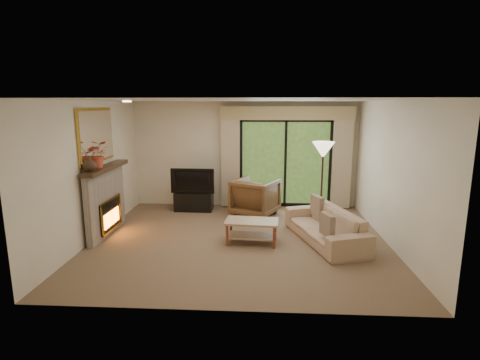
# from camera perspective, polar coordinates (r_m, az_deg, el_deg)

# --- Properties ---
(floor) EXTENTS (5.50, 5.50, 0.00)m
(floor) POSITION_cam_1_polar(r_m,az_deg,el_deg) (7.20, -0.14, -9.09)
(floor) COLOR brown
(floor) RESTS_ON ground
(ceiling) EXTENTS (5.50, 5.50, 0.00)m
(ceiling) POSITION_cam_1_polar(r_m,az_deg,el_deg) (6.74, -0.15, 12.08)
(ceiling) COLOR silver
(ceiling) RESTS_ON ground
(wall_back) EXTENTS (5.00, 0.00, 5.00)m
(wall_back) POSITION_cam_1_polar(r_m,az_deg,el_deg) (9.32, 0.77, 3.90)
(wall_back) COLOR beige
(wall_back) RESTS_ON ground
(wall_front) EXTENTS (5.00, 0.00, 5.00)m
(wall_front) POSITION_cam_1_polar(r_m,az_deg,el_deg) (4.42, -2.06, -4.67)
(wall_front) COLOR beige
(wall_front) RESTS_ON ground
(wall_left) EXTENTS (0.00, 5.00, 5.00)m
(wall_left) POSITION_cam_1_polar(r_m,az_deg,el_deg) (7.53, -21.54, 1.27)
(wall_left) COLOR beige
(wall_left) RESTS_ON ground
(wall_right) EXTENTS (0.00, 5.00, 5.00)m
(wall_right) POSITION_cam_1_polar(r_m,az_deg,el_deg) (7.23, 22.17, 0.84)
(wall_right) COLOR beige
(wall_right) RESTS_ON ground
(fireplace) EXTENTS (0.24, 1.70, 1.37)m
(fireplace) POSITION_cam_1_polar(r_m,az_deg,el_deg) (7.78, -19.79, -2.92)
(fireplace) COLOR gray
(fireplace) RESTS_ON floor
(mirror) EXTENTS (0.07, 1.45, 1.02)m
(mirror) POSITION_cam_1_polar(r_m,az_deg,el_deg) (7.62, -21.03, 6.36)
(mirror) COLOR #BA8F31
(mirror) RESTS_ON wall_left
(sliding_door) EXTENTS (2.26, 0.10, 2.16)m
(sliding_door) POSITION_cam_1_polar(r_m,az_deg,el_deg) (9.31, 6.92, 2.56)
(sliding_door) COLOR black
(sliding_door) RESTS_ON floor
(curtain_left) EXTENTS (0.45, 0.18, 2.35)m
(curtain_left) POSITION_cam_1_polar(r_m,az_deg,el_deg) (9.19, -1.46, 3.16)
(curtain_left) COLOR tan
(curtain_left) RESTS_ON floor
(curtain_right) EXTENTS (0.45, 0.18, 2.35)m
(curtain_right) POSITION_cam_1_polar(r_m,az_deg,el_deg) (9.37, 15.25, 2.92)
(curtain_right) COLOR tan
(curtain_right) RESTS_ON floor
(cornice) EXTENTS (3.20, 0.24, 0.32)m
(cornice) POSITION_cam_1_polar(r_m,az_deg,el_deg) (9.11, 7.14, 10.07)
(cornice) COLOR tan
(cornice) RESTS_ON wall_back
(media_console) EXTENTS (0.91, 0.43, 0.45)m
(media_console) POSITION_cam_1_polar(r_m,az_deg,el_deg) (9.12, -7.04, -3.24)
(media_console) COLOR black
(media_console) RESTS_ON floor
(tv) EXTENTS (1.04, 0.16, 0.60)m
(tv) POSITION_cam_1_polar(r_m,az_deg,el_deg) (9.00, -7.13, -0.01)
(tv) COLOR black
(tv) RESTS_ON media_console
(armchair) EXTENTS (1.23, 1.25, 0.86)m
(armchair) POSITION_cam_1_polar(r_m,az_deg,el_deg) (8.62, 2.36, -2.63)
(armchair) COLOR brown
(armchair) RESTS_ON floor
(sofa) EXTENTS (1.38, 2.21, 0.60)m
(sofa) POSITION_cam_1_polar(r_m,az_deg,el_deg) (7.21, 12.82, -6.82)
(sofa) COLOR tan
(sofa) RESTS_ON floor
(pillow_near) EXTENTS (0.21, 0.40, 0.38)m
(pillow_near) POSITION_cam_1_polar(r_m,az_deg,el_deg) (6.58, 13.15, -6.68)
(pillow_near) COLOR brown
(pillow_near) RESTS_ON sofa
(pillow_far) EXTENTS (0.23, 0.43, 0.42)m
(pillow_far) POSITION_cam_1_polar(r_m,az_deg,el_deg) (7.70, 11.67, -3.89)
(pillow_far) COLOR brown
(pillow_far) RESTS_ON sofa
(coffee_table) EXTENTS (1.00, 0.60, 0.43)m
(coffee_table) POSITION_cam_1_polar(r_m,az_deg,el_deg) (6.98, 1.80, -7.87)
(coffee_table) COLOR tan
(coffee_table) RESTS_ON floor
(floor_lamp) EXTENTS (0.61, 0.61, 1.75)m
(floor_lamp) POSITION_cam_1_polar(r_m,az_deg,el_deg) (8.21, 12.35, -0.40)
(floor_lamp) COLOR #FDE6CA
(floor_lamp) RESTS_ON floor
(vase) EXTENTS (0.27, 0.27, 0.27)m
(vase) POSITION_cam_1_polar(r_m,az_deg,el_deg) (7.07, -21.98, 2.33)
(vase) COLOR #382618
(vase) RESTS_ON fireplace
(branches) EXTENTS (0.54, 0.50, 0.51)m
(branches) POSITION_cam_1_polar(r_m,az_deg,el_deg) (7.35, -20.98, 3.65)
(branches) COLOR #BB4C2E
(branches) RESTS_ON fireplace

